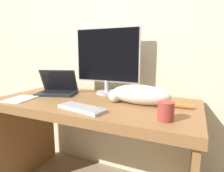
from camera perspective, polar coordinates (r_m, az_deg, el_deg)
wall_back at (r=1.74m, az=1.05°, el=15.76°), size 6.40×0.06×2.60m
desk at (r=1.46m, az=-5.56°, el=-10.70°), size 1.50×0.71×0.78m
monitor at (r=1.59m, az=-1.56°, el=8.31°), size 0.58×0.18×0.56m
laptop at (r=1.67m, az=-16.31°, el=-0.90°), size 0.36×0.29×0.21m
external_keyboard at (r=1.19m, az=-9.26°, el=-6.70°), size 0.34×0.18×0.02m
cat at (r=1.30m, az=8.15°, el=-2.53°), size 0.57×0.15×0.14m
coffee_mug at (r=1.03m, az=16.09°, el=-7.41°), size 0.09×0.09×0.10m
paper_notepad at (r=1.59m, az=-26.17°, el=-3.58°), size 0.20×0.25×0.01m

